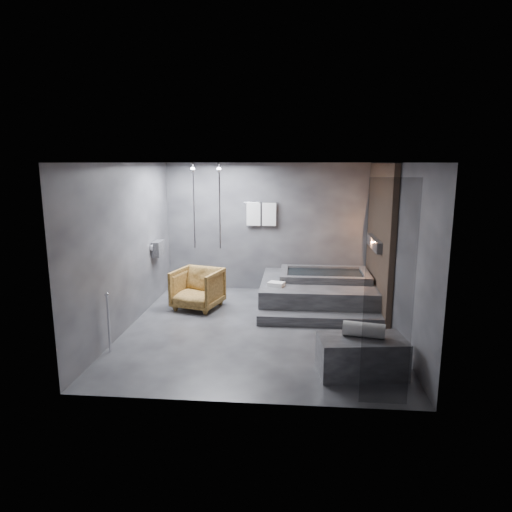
# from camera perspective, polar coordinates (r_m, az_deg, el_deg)

# --- Properties ---
(room) EXTENTS (5.00, 5.04, 2.82)m
(room) POSITION_cam_1_polar(r_m,az_deg,el_deg) (7.74, 3.45, 3.65)
(room) COLOR #28282A
(room) RESTS_ON ground
(tub_deck) EXTENTS (2.20, 2.00, 0.50)m
(tub_deck) POSITION_cam_1_polar(r_m,az_deg,el_deg) (9.24, 7.63, -4.51)
(tub_deck) COLOR #2D2D2F
(tub_deck) RESTS_ON ground
(tub_step) EXTENTS (2.20, 0.36, 0.18)m
(tub_step) POSITION_cam_1_polar(r_m,az_deg,el_deg) (8.17, 7.95, -7.88)
(tub_step) COLOR #2D2D2F
(tub_step) RESTS_ON ground
(concrete_bench) EXTENTS (1.21, 0.77, 0.51)m
(concrete_bench) POSITION_cam_1_polar(r_m,az_deg,el_deg) (6.42, 13.03, -12.06)
(concrete_bench) COLOR #2D2E30
(concrete_bench) RESTS_ON ground
(driftwood_chair) EXTENTS (1.04, 1.06, 0.78)m
(driftwood_chair) POSITION_cam_1_polar(r_m,az_deg,el_deg) (8.97, -7.31, -4.07)
(driftwood_chair) COLOR #4C3213
(driftwood_chair) RESTS_ON ground
(rolled_towel) EXTENTS (0.58, 0.31, 0.20)m
(rolled_towel) POSITION_cam_1_polar(r_m,az_deg,el_deg) (6.33, 13.34, -8.95)
(rolled_towel) COLOR silver
(rolled_towel) RESTS_ON concrete_bench
(deck_towel) EXTENTS (0.34, 0.29, 0.08)m
(deck_towel) POSITION_cam_1_polar(r_m,az_deg,el_deg) (8.67, 2.55, -3.53)
(deck_towel) COLOR white
(deck_towel) RESTS_ON tub_deck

